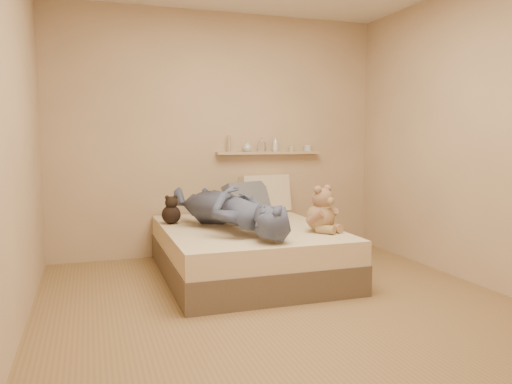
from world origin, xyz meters
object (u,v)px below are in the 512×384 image
object	(u,v)px
dark_plush	(171,212)
pillow_cream	(265,194)
wall_shelf	(269,153)
person	(229,208)
game_console	(272,218)
bed	(246,251)
pillow_grey	(247,199)
teddy_bear	(322,212)

from	to	relation	value
dark_plush	pillow_cream	world-z (taller)	pillow_cream
dark_plush	wall_shelf	xyz separation A→B (m)	(1.18, 0.54, 0.53)
dark_plush	pillow_cream	distance (m)	1.20
person	wall_shelf	world-z (taller)	wall_shelf
game_console	pillow_cream	bearing A→B (deg)	72.80
game_console	dark_plush	world-z (taller)	dark_plush
bed	person	distance (m)	0.47
bed	dark_plush	size ratio (longest dim) A/B	6.85
game_console	dark_plush	distance (m)	1.17
dark_plush	person	size ratio (longest dim) A/B	0.17
bed	person	bearing A→B (deg)	-155.68
pillow_grey	person	bearing A→B (deg)	-118.22
wall_shelf	bed	bearing A→B (deg)	-121.18
person	dark_plush	bearing A→B (deg)	-58.89
teddy_bear	person	world-z (taller)	teddy_bear
pillow_grey	wall_shelf	size ratio (longest dim) A/B	0.42
teddy_bear	pillow_grey	xyz separation A→B (m)	(-0.33, 1.13, 0.00)
wall_shelf	game_console	bearing A→B (deg)	-108.90
pillow_grey	person	xyz separation A→B (m)	(-0.42, -0.78, 0.03)
game_console	person	size ratio (longest dim) A/B	0.12
pillow_cream	person	world-z (taller)	pillow_cream
person	game_console	bearing A→B (deg)	101.93
game_console	wall_shelf	xyz separation A→B (m)	(0.51, 1.50, 0.48)
game_console	pillow_grey	world-z (taller)	pillow_grey
game_console	wall_shelf	bearing A→B (deg)	71.10
bed	pillow_cream	xyz separation A→B (m)	(0.48, 0.83, 0.43)
bed	pillow_cream	bearing A→B (deg)	60.15
bed	wall_shelf	distance (m)	1.38
game_console	teddy_bear	xyz separation A→B (m)	(0.51, 0.15, 0.00)
teddy_bear	wall_shelf	bearing A→B (deg)	90.04
pillow_grey	game_console	bearing A→B (deg)	-98.31
teddy_bear	person	distance (m)	0.82
teddy_bear	pillow_grey	size ratio (longest dim) A/B	0.82
pillow_cream	person	size ratio (longest dim) A/B	0.33
bed	game_console	distance (m)	0.71
bed	pillow_grey	xyz separation A→B (m)	(0.22, 0.69, 0.40)
game_console	dark_plush	xyz separation A→B (m)	(-0.67, 0.96, -0.05)
dark_plush	pillow_grey	size ratio (longest dim) A/B	0.55
bed	pillow_grey	world-z (taller)	pillow_grey
game_console	dark_plush	size ratio (longest dim) A/B	0.73
person	pillow_grey	bearing A→B (deg)	-130.98
bed	teddy_bear	bearing A→B (deg)	-38.61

